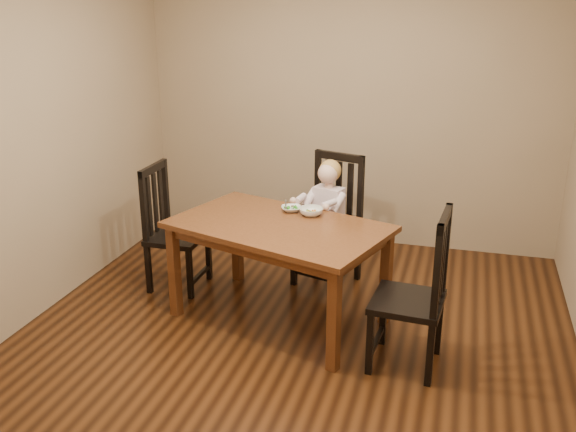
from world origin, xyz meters
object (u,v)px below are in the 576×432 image
(chair_right, at_px, (417,294))
(bowl_peas, at_px, (291,209))
(chair_left, at_px, (171,230))
(bowl_veg, at_px, (311,212))
(chair_child, at_px, (330,222))
(dining_table, at_px, (279,236))
(toddler, at_px, (327,209))

(chair_right, relative_size, bowl_peas, 7.06)
(chair_left, height_order, bowl_veg, chair_left)
(chair_child, bearing_deg, chair_left, 36.86)
(bowl_peas, bearing_deg, chair_child, 66.72)
(dining_table, bearing_deg, bowl_peas, 87.59)
(toddler, xyz_separation_m, bowl_peas, (-0.19, -0.43, 0.12))
(chair_right, height_order, toddler, chair_right)
(chair_left, height_order, chair_right, chair_right)
(dining_table, xyz_separation_m, chair_left, (-1.04, 0.33, -0.18))
(chair_right, bearing_deg, dining_table, 74.31)
(dining_table, bearing_deg, toddler, 74.45)
(chair_child, distance_m, toddler, 0.15)
(chair_child, xyz_separation_m, bowl_veg, (-0.04, -0.54, 0.27))
(chair_left, xyz_separation_m, toddler, (1.24, 0.41, 0.17))
(chair_child, bearing_deg, chair_right, 141.71)
(chair_left, relative_size, bowl_veg, 5.75)
(chair_child, height_order, toddler, chair_child)
(dining_table, bearing_deg, chair_right, -20.15)
(chair_left, relative_size, toddler, 1.91)
(bowl_veg, bearing_deg, chair_child, 85.80)
(chair_left, distance_m, toddler, 1.32)
(chair_child, height_order, chair_left, chair_child)
(chair_left, bearing_deg, bowl_peas, 89.32)
(dining_table, xyz_separation_m, toddler, (0.21, 0.74, -0.01))
(bowl_veg, bearing_deg, chair_right, -36.52)
(toddler, bearing_deg, chair_left, 34.89)
(bowl_peas, height_order, bowl_veg, bowl_veg)
(chair_child, relative_size, chair_left, 1.05)
(chair_child, relative_size, bowl_peas, 7.13)
(chair_child, xyz_separation_m, chair_left, (-1.26, -0.47, -0.03))
(chair_left, xyz_separation_m, bowl_peas, (1.05, -0.02, 0.29))
(chair_left, relative_size, bowl_peas, 6.78)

